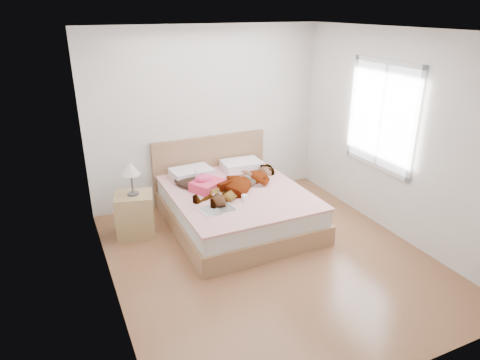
{
  "coord_description": "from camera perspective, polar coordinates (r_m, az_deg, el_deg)",
  "views": [
    {
      "loc": [
        -2.17,
        -3.88,
        2.82
      ],
      "look_at": [
        0.0,
        0.85,
        0.7
      ],
      "focal_mm": 32.0,
      "sensor_mm": 36.0,
      "label": 1
    }
  ],
  "objects": [
    {
      "name": "hair",
      "position": [
        6.05,
        -6.55,
        0.01
      ],
      "size": [
        0.48,
        0.58,
        0.08
      ],
      "primitive_type": "ellipsoid",
      "rotation": [
        0.0,
        0.0,
        -0.02
      ],
      "color": "black",
      "rests_on": "bed"
    },
    {
      "name": "woman",
      "position": [
        5.83,
        0.16,
        -0.04
      ],
      "size": [
        1.65,
        1.26,
        0.21
      ],
      "primitive_type": "imported",
      "rotation": [
        0.0,
        0.0,
        -1.07
      ],
      "color": "white",
      "rests_on": "bed"
    },
    {
      "name": "towel",
      "position": [
        5.78,
        -4.49,
        -0.51
      ],
      "size": [
        0.52,
        0.48,
        0.22
      ],
      "color": "#F84368",
      "rests_on": "bed"
    },
    {
      "name": "nightstand",
      "position": [
        5.76,
        -13.84,
        -4.07
      ],
      "size": [
        0.56,
        0.53,
        1.02
      ],
      "color": "olive",
      "rests_on": "ground"
    },
    {
      "name": "phone",
      "position": [
        5.98,
        -5.81,
        0.99
      ],
      "size": [
        0.07,
        0.09,
        0.05
      ],
      "primitive_type": "cube",
      "rotation": [
        0.44,
        0.0,
        0.5
      ],
      "color": "silver",
      "rests_on": "bed"
    },
    {
      "name": "ground",
      "position": [
        5.26,
        3.92,
        -10.29
      ],
      "size": [
        4.0,
        4.0,
        0.0
      ],
      "primitive_type": "plane",
      "color": "#55301A",
      "rests_on": "ground"
    },
    {
      "name": "magazine",
      "position": [
        5.25,
        -2.99,
        -3.89
      ],
      "size": [
        0.45,
        0.32,
        0.03
      ],
      "color": "white",
      "rests_on": "bed"
    },
    {
      "name": "bed",
      "position": [
        5.94,
        -0.75,
        -3.17
      ],
      "size": [
        1.8,
        2.08,
        1.0
      ],
      "color": "olive",
      "rests_on": "ground"
    },
    {
      "name": "plush_toy",
      "position": [
        5.31,
        -2.87,
        -2.77
      ],
      "size": [
        0.21,
        0.28,
        0.14
      ],
      "color": "black",
      "rests_on": "bed"
    },
    {
      "name": "coffee_mug",
      "position": [
        5.44,
        0.63,
        -2.43
      ],
      "size": [
        0.12,
        0.09,
        0.09
      ],
      "color": "white",
      "rests_on": "bed"
    },
    {
      "name": "room_shell",
      "position": [
        5.9,
        18.4,
        8.11
      ],
      "size": [
        4.0,
        4.0,
        4.0
      ],
      "color": "white",
      "rests_on": "ground"
    }
  ]
}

